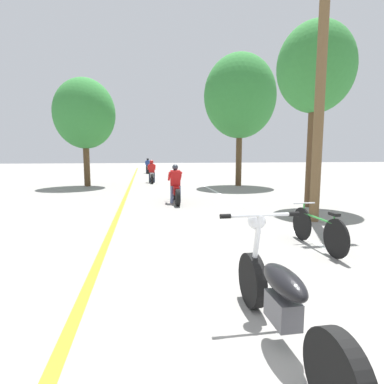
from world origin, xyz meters
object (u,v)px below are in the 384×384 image
(motorcycle_rider_lead, at_px, (175,188))
(motorcycle_rider_far, at_px, (148,168))
(bicycle_parked, at_px, (318,229))
(motorcycle_foreground, at_px, (281,299))
(roadside_tree_left, at_px, (85,114))
(utility_pole, at_px, (321,81))
(roadside_tree_right_far, at_px, (240,97))
(motorcycle_rider_mid, at_px, (152,174))
(roadside_tree_right_near, at_px, (316,69))

(motorcycle_rider_lead, relative_size, motorcycle_rider_far, 0.96)
(motorcycle_rider_far, height_order, bicycle_parked, motorcycle_rider_far)
(motorcycle_foreground, relative_size, bicycle_parked, 1.21)
(roadside_tree_left, bearing_deg, utility_pole, -53.49)
(utility_pole, height_order, roadside_tree_right_far, roadside_tree_right_far)
(motorcycle_rider_lead, relative_size, motorcycle_rider_mid, 0.97)
(utility_pole, bearing_deg, roadside_tree_right_far, 84.50)
(motorcycle_rider_mid, height_order, bicycle_parked, motorcycle_rider_mid)
(motorcycle_rider_mid, bearing_deg, roadside_tree_right_near, -62.66)
(motorcycle_foreground, distance_m, motorcycle_rider_mid, 16.08)
(roadside_tree_left, relative_size, motorcycle_rider_lead, 2.82)
(motorcycle_rider_mid, bearing_deg, bicycle_parked, -79.15)
(motorcycle_rider_mid, distance_m, bicycle_parked, 13.80)
(roadside_tree_right_near, bearing_deg, motorcycle_rider_lead, 160.94)
(motorcycle_foreground, bearing_deg, roadside_tree_right_near, 57.65)
(motorcycle_rider_lead, height_order, bicycle_parked, motorcycle_rider_lead)
(motorcycle_rider_lead, relative_size, bicycle_parked, 1.16)
(roadside_tree_right_near, bearing_deg, motorcycle_foreground, -122.35)
(motorcycle_rider_lead, xyz_separation_m, bicycle_parked, (2.00, -5.60, -0.16))
(utility_pole, height_order, roadside_tree_left, utility_pole)
(roadside_tree_left, bearing_deg, roadside_tree_right_near, -43.08)
(motorcycle_rider_lead, bearing_deg, motorcycle_rider_mid, 94.32)
(utility_pole, xyz_separation_m, bicycle_parked, (-1.20, -2.09, -3.13))
(utility_pole, relative_size, roadside_tree_left, 1.20)
(roadside_tree_right_far, bearing_deg, motorcycle_rider_lead, -127.23)
(roadside_tree_right_near, distance_m, roadside_tree_left, 11.49)
(roadside_tree_left, distance_m, bicycle_parked, 13.87)
(motorcycle_rider_lead, bearing_deg, roadside_tree_right_near, -19.06)
(utility_pole, height_order, motorcycle_foreground, utility_pole)
(motorcycle_foreground, distance_m, motorcycle_rider_lead, 8.11)
(roadside_tree_right_far, bearing_deg, utility_pole, -95.50)
(roadside_tree_right_far, xyz_separation_m, bicycle_parked, (-2.06, -10.93, -4.41))
(roadside_tree_right_near, xyz_separation_m, motorcycle_rider_far, (-4.97, 18.67, -3.82))
(roadside_tree_left, height_order, motorcycle_rider_lead, roadside_tree_left)
(motorcycle_foreground, bearing_deg, motorcycle_rider_lead, 90.53)
(roadside_tree_right_near, xyz_separation_m, roadside_tree_right_far, (-0.22, 6.81, 0.43))
(roadside_tree_right_near, distance_m, bicycle_parked, 6.17)
(bicycle_parked, bearing_deg, motorcycle_rider_lead, 109.63)
(roadside_tree_right_near, distance_m, motorcycle_rider_lead, 5.93)
(roadside_tree_right_near, bearing_deg, roadside_tree_left, 136.92)
(roadside_tree_right_far, xyz_separation_m, motorcycle_rider_lead, (-4.05, -5.33, -4.26))
(utility_pole, relative_size, motorcycle_foreground, 3.23)
(motorcycle_rider_far, bearing_deg, bicycle_parked, -83.27)
(motorcycle_rider_lead, distance_m, motorcycle_rider_far, 17.20)
(roadside_tree_right_far, xyz_separation_m, motorcycle_rider_far, (-4.75, 11.86, -4.25))
(roadside_tree_right_far, bearing_deg, motorcycle_foreground, -106.49)
(roadside_tree_right_near, height_order, roadside_tree_right_far, roadside_tree_right_far)
(roadside_tree_right_near, relative_size, roadside_tree_right_far, 0.83)
(motorcycle_foreground, distance_m, bicycle_parked, 3.16)
(roadside_tree_right_near, height_order, motorcycle_foreground, roadside_tree_right_near)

